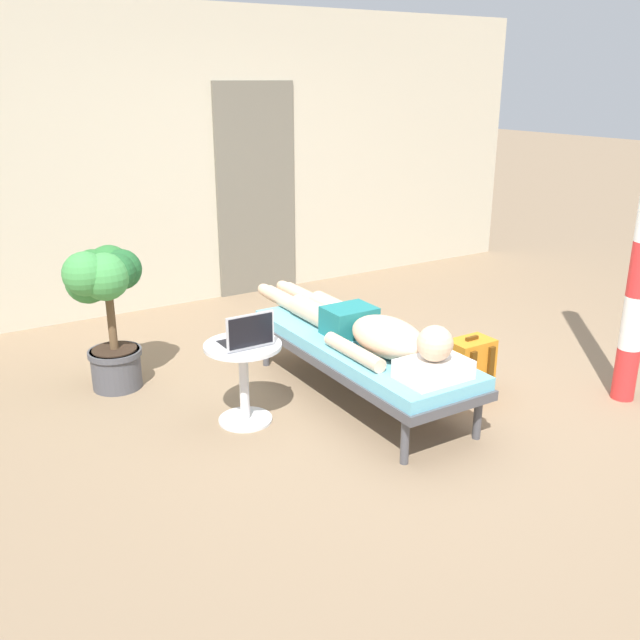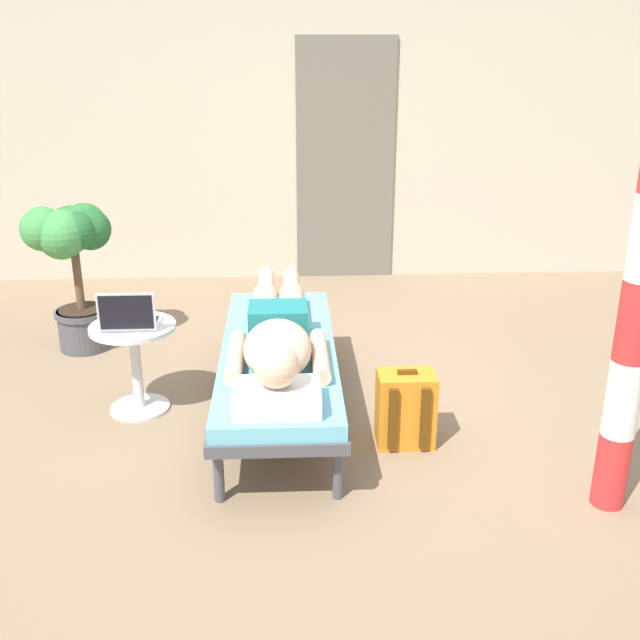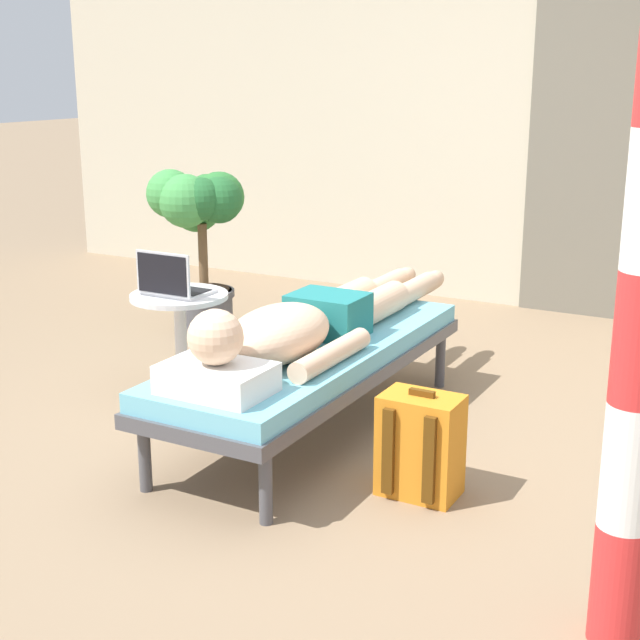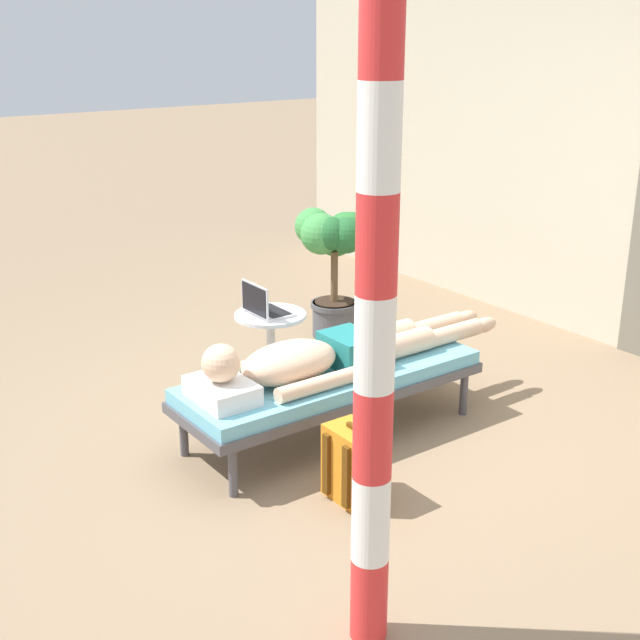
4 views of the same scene
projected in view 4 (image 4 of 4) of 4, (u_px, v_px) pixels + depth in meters
ground_plane at (325, 452)px, 4.91m from camera, size 40.00×40.00×0.00m
house_wall_back at (631, 167)px, 6.20m from camera, size 7.60×0.20×2.70m
lounge_chair at (331, 381)px, 5.01m from camera, size 0.65×1.88×0.42m
person_reclining at (324, 356)px, 4.93m from camera, size 0.53×2.17×0.32m
side_table at (271, 337)px, 5.69m from camera, size 0.48×0.48×0.52m
laptop at (264, 307)px, 5.58m from camera, size 0.31×0.24×0.23m
backpack at (354, 465)px, 4.36m from camera, size 0.30×0.26×0.42m
potted_plant at (334, 249)px, 6.53m from camera, size 0.55×0.54×1.01m
porch_post at (375, 343)px, 3.02m from camera, size 0.15×0.15×2.54m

